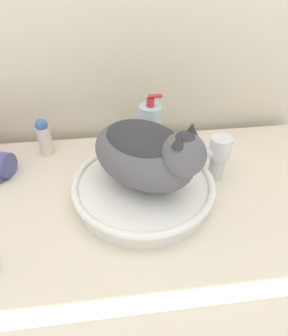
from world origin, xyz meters
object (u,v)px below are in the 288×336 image
Objects in this scene: cat at (147,152)px; soap_pump_bottle at (150,126)px; deodorant_stick at (44,137)px; faucet at (217,155)px.

soap_pump_bottle is (0.04, 0.24, -0.07)m from cat.
cat is 2.65× the size of deodorant_stick.
cat reaches higher than soap_pump_bottle.
faucet is 1.14× the size of deodorant_stick.
cat is at bearing 2.47° from faucet.
faucet is at bearing -20.29° from deodorant_stick.
cat reaches higher than deodorant_stick.
cat is at bearing -99.84° from soap_pump_bottle.
cat is 0.22m from faucet.
soap_pump_bottle is at bearing 0.00° from deodorant_stick.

